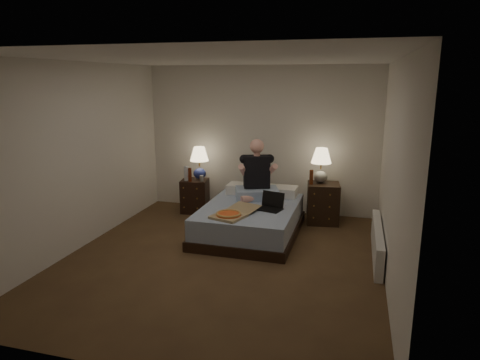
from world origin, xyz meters
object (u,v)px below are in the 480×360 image
(beer_bottle_left, at_px, (190,175))
(lamp_right, at_px, (321,165))
(nightstand_right, at_px, (323,203))
(radiator, at_px, (377,242))
(water_bottle, at_px, (186,173))
(nightstand_left, at_px, (195,196))
(lamp_left, at_px, (199,163))
(soda_can, at_px, (202,178))
(person, at_px, (257,169))
(beer_bottle_right, at_px, (311,177))
(pizza_box, at_px, (229,215))
(laptop, at_px, (269,202))
(bed, at_px, (250,220))

(beer_bottle_left, bearing_deg, lamp_right, 5.16)
(nightstand_right, relative_size, beer_bottle_left, 2.82)
(radiator, bearing_deg, lamp_right, 124.55)
(water_bottle, relative_size, beer_bottle_left, 1.09)
(nightstand_right, bearing_deg, nightstand_left, 171.96)
(nightstand_left, relative_size, lamp_right, 1.03)
(lamp_left, xyz_separation_m, soda_can, (0.10, -0.17, -0.23))
(lamp_right, xyz_separation_m, soda_can, (-1.98, -0.13, -0.30))
(person, bearing_deg, lamp_left, 136.97)
(beer_bottle_left, xyz_separation_m, person, (1.23, -0.28, 0.22))
(nightstand_left, relative_size, person, 0.62)
(beer_bottle_right, bearing_deg, person, -158.07)
(soda_can, bearing_deg, lamp_right, 3.80)
(lamp_left, relative_size, pizza_box, 0.74)
(laptop, bearing_deg, beer_bottle_left, 167.21)
(soda_can, bearing_deg, radiator, -21.52)
(pizza_box, bearing_deg, bed, 93.67)
(nightstand_left, distance_m, nightstand_right, 2.20)
(nightstand_left, bearing_deg, person, -26.95)
(bed, height_order, beer_bottle_left, beer_bottle_left)
(water_bottle, bearing_deg, laptop, -28.04)
(water_bottle, relative_size, beer_bottle_right, 1.09)
(pizza_box, bearing_deg, laptop, 63.97)
(pizza_box, bearing_deg, nightstand_right, 69.06)
(beer_bottle_left, relative_size, pizza_box, 0.30)
(person, xyz_separation_m, pizza_box, (-0.15, -1.03, -0.43))
(lamp_right, height_order, beer_bottle_left, lamp_right)
(beer_bottle_left, height_order, pizza_box, beer_bottle_left)
(lamp_left, bearing_deg, nightstand_left, -124.18)
(beer_bottle_right, distance_m, laptop, 1.02)
(bed, height_order, lamp_right, lamp_right)
(person, relative_size, pizza_box, 1.22)
(nightstand_left, relative_size, soda_can, 5.75)
(soda_can, height_order, person, person)
(person, relative_size, radiator, 0.58)
(radiator, bearing_deg, pizza_box, -172.69)
(soda_can, xyz_separation_m, beer_bottle_right, (1.85, -0.02, 0.14))
(beer_bottle_left, height_order, beer_bottle_right, beer_bottle_right)
(water_bottle, bearing_deg, nightstand_left, 41.62)
(beer_bottle_right, distance_m, person, 0.88)
(bed, bearing_deg, pizza_box, -103.32)
(bed, relative_size, laptop, 5.22)
(soda_can, xyz_separation_m, person, (1.04, -0.34, 0.28))
(lamp_right, xyz_separation_m, person, (-0.94, -0.47, -0.02))
(lamp_left, bearing_deg, beer_bottle_left, -111.39)
(nightstand_left, bearing_deg, lamp_right, -6.26)
(nightstand_left, relative_size, laptop, 1.69)
(lamp_right, bearing_deg, nightstand_left, -178.50)
(nightstand_left, bearing_deg, bed, -42.79)
(lamp_left, xyz_separation_m, laptop, (1.45, -1.05, -0.29))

